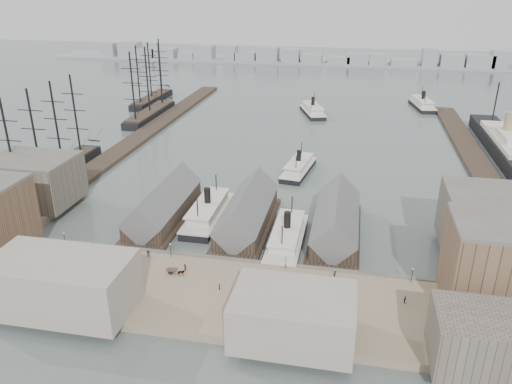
% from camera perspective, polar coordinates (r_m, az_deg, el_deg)
% --- Properties ---
extents(ground, '(900.00, 900.00, 0.00)m').
position_cam_1_polar(ground, '(134.70, -2.54, -7.29)').
color(ground, '#4C5856').
rests_on(ground, ground).
extents(quay, '(180.00, 30.00, 2.00)m').
position_cam_1_polar(quay, '(117.93, -4.91, -11.68)').
color(quay, '#816F56').
rests_on(quay, ground).
extents(seawall, '(180.00, 1.20, 2.30)m').
position_cam_1_polar(seawall, '(129.79, -3.10, -7.99)').
color(seawall, '#59544C').
rests_on(seawall, ground).
extents(west_wharf, '(10.00, 220.00, 1.60)m').
position_cam_1_polar(west_wharf, '(243.05, -12.63, 6.50)').
color(west_wharf, '#2D231C').
rests_on(west_wharf, ground).
extents(east_wharf, '(10.00, 180.00, 1.60)m').
position_cam_1_polar(east_wharf, '(219.06, 23.82, 3.22)').
color(east_wharf, '#2D231C').
rests_on(east_wharf, ground).
extents(ferry_shed_west, '(14.00, 42.00, 12.60)m').
position_cam_1_polar(ferry_shed_west, '(154.23, -10.49, -1.59)').
color(ferry_shed_west, '#2D231C').
rests_on(ferry_shed_west, ground).
extents(ferry_shed_center, '(14.00, 42.00, 12.60)m').
position_cam_1_polar(ferry_shed_center, '(147.02, -1.01, -2.46)').
color(ferry_shed_center, '#2D231C').
rests_on(ferry_shed_center, ground).
extents(ferry_shed_east, '(14.00, 42.00, 12.60)m').
position_cam_1_polar(ferry_shed_east, '(144.21, 9.15, -3.31)').
color(ferry_shed_east, '#2D231C').
rests_on(ferry_shed_east, ground).
extents(warehouse_west_back, '(26.00, 20.00, 14.00)m').
position_cam_1_polar(warehouse_west_back, '(174.06, -24.08, 1.18)').
color(warehouse_west_back, '#60564C').
rests_on(warehouse_west_back, west_land).
extents(warehouse_east_back, '(28.00, 20.00, 15.00)m').
position_cam_1_polar(warehouse_east_back, '(145.78, 25.95, -3.09)').
color(warehouse_east_back, '#60564C').
rests_on(warehouse_east_back, east_land).
extents(street_bldg_center, '(24.00, 16.00, 10.00)m').
position_cam_1_polar(street_bldg_center, '(101.54, 4.28, -13.99)').
color(street_bldg_center, gray).
rests_on(street_bldg_center, quay).
extents(street_bldg_west, '(30.00, 16.00, 12.00)m').
position_cam_1_polar(street_bldg_west, '(116.46, -21.29, -9.76)').
color(street_bldg_west, gray).
rests_on(street_bldg_west, quay).
extents(street_bldg_east, '(18.00, 14.00, 11.00)m').
position_cam_1_polar(street_bldg_east, '(103.45, 24.54, -15.24)').
color(street_bldg_east, '#60564C').
rests_on(street_bldg_east, quay).
extents(lamp_post_far_w, '(0.44, 0.44, 3.92)m').
position_cam_1_polar(lamp_post_far_w, '(143.56, -21.07, -4.78)').
color(lamp_post_far_w, black).
rests_on(lamp_post_far_w, quay).
extents(lamp_post_near_w, '(0.44, 0.44, 3.92)m').
position_cam_1_polar(lamp_post_near_w, '(130.70, -9.76, -6.28)').
color(lamp_post_near_w, black).
rests_on(lamp_post_near_w, quay).
extents(lamp_post_near_e, '(0.44, 0.44, 3.92)m').
position_cam_1_polar(lamp_post_near_e, '(123.93, 3.45, -7.71)').
color(lamp_post_near_e, black).
rests_on(lamp_post_near_e, quay).
extents(lamp_post_far_e, '(0.44, 0.44, 3.92)m').
position_cam_1_polar(lamp_post_far_e, '(124.23, 17.44, -8.78)').
color(lamp_post_far_e, black).
rests_on(lamp_post_far_e, quay).
extents(far_shore, '(500.00, 40.00, 15.72)m').
position_cam_1_polar(far_shore, '(452.32, 7.64, 14.80)').
color(far_shore, gray).
rests_on(far_shore, ground).
extents(ferry_docked_west, '(9.21, 30.71, 10.97)m').
position_cam_1_polar(ferry_docked_west, '(153.66, -5.50, -2.24)').
color(ferry_docked_west, black).
rests_on(ferry_docked_west, ground).
extents(ferry_docked_east, '(8.89, 29.62, 10.58)m').
position_cam_1_polar(ferry_docked_east, '(138.96, 3.55, -5.12)').
color(ferry_docked_east, black).
rests_on(ferry_docked_east, ground).
extents(ferry_open_near, '(11.65, 27.46, 9.50)m').
position_cam_1_polar(ferry_open_near, '(190.79, 4.88, 2.84)').
color(ferry_open_near, black).
rests_on(ferry_open_near, ground).
extents(ferry_open_mid, '(17.44, 29.84, 10.22)m').
position_cam_1_polar(ferry_open_mid, '(276.96, 6.49, 9.27)').
color(ferry_open_mid, black).
rests_on(ferry_open_mid, ground).
extents(ferry_open_far, '(13.62, 30.35, 10.46)m').
position_cam_1_polar(ferry_open_far, '(304.75, 18.48, 9.53)').
color(ferry_open_far, black).
rests_on(ferry_open_far, ground).
extents(sailing_ship_near, '(8.42, 58.04, 34.63)m').
position_cam_1_polar(sailing_ship_near, '(200.07, -22.20, 2.23)').
color(sailing_ship_near, black).
rests_on(sailing_ship_near, ground).
extents(sailing_ship_mid, '(8.95, 51.71, 36.79)m').
position_cam_1_polar(sailing_ship_mid, '(274.00, -12.02, 8.82)').
color(sailing_ship_mid, black).
rests_on(sailing_ship_mid, ground).
extents(sailing_ship_far, '(8.54, 47.45, 35.11)m').
position_cam_1_polar(sailing_ship_far, '(309.31, -11.81, 10.43)').
color(sailing_ship_far, black).
rests_on(sailing_ship_far, ground).
extents(ocean_steamer, '(12.15, 88.81, 17.76)m').
position_cam_1_polar(ocean_steamer, '(235.77, 26.57, 4.83)').
color(ocean_steamer, black).
rests_on(ocean_steamer, ground).
extents(tram, '(4.25, 11.32, 3.93)m').
position_cam_1_polar(tram, '(118.87, 21.99, -11.46)').
color(tram, black).
rests_on(tram, quay).
extents(horse_cart_left, '(4.32, 3.98, 1.44)m').
position_cam_1_polar(horse_cart_left, '(134.15, -21.60, -7.85)').
color(horse_cart_left, black).
rests_on(horse_cart_left, quay).
extents(horse_cart_center, '(4.92, 2.05, 1.49)m').
position_cam_1_polar(horse_cart_center, '(124.00, -8.93, -9.01)').
color(horse_cart_center, black).
rests_on(horse_cart_center, quay).
extents(horse_cart_right, '(4.74, 2.07, 1.64)m').
position_cam_1_polar(horse_cart_right, '(113.28, 3.94, -12.16)').
color(horse_cart_right, black).
rests_on(horse_cart_right, quay).
extents(pedestrian_0, '(0.73, 0.76, 1.69)m').
position_cam_1_polar(pedestrian_0, '(146.54, -24.55, -5.62)').
color(pedestrian_0, black).
rests_on(pedestrian_0, quay).
extents(pedestrian_1, '(0.92, 0.82, 1.59)m').
position_cam_1_polar(pedestrian_1, '(128.63, -21.22, -9.17)').
color(pedestrian_1, black).
rests_on(pedestrian_1, quay).
extents(pedestrian_2, '(1.20, 0.74, 1.79)m').
position_cam_1_polar(pedestrian_2, '(132.88, -12.25, -6.87)').
color(pedestrian_2, black).
rests_on(pedestrian_2, quay).
extents(pedestrian_3, '(1.00, 0.65, 1.58)m').
position_cam_1_polar(pedestrian_3, '(117.43, -15.45, -11.66)').
color(pedestrian_3, black).
rests_on(pedestrian_3, quay).
extents(pedestrian_4, '(0.71, 0.92, 1.67)m').
position_cam_1_polar(pedestrian_4, '(125.46, -8.10, -8.50)').
color(pedestrian_4, black).
rests_on(pedestrian_4, quay).
extents(pedestrian_5, '(0.72, 0.73, 1.63)m').
position_cam_1_polar(pedestrian_5, '(117.40, -4.20, -10.76)').
color(pedestrian_5, black).
rests_on(pedestrian_5, quay).
extents(pedestrian_6, '(0.77, 0.91, 1.65)m').
position_cam_1_polar(pedestrian_6, '(123.19, 9.05, -9.22)').
color(pedestrian_6, black).
rests_on(pedestrian_6, quay).
extents(pedestrian_7, '(1.23, 1.27, 1.74)m').
position_cam_1_polar(pedestrian_7, '(107.20, 9.39, -14.76)').
color(pedestrian_7, black).
rests_on(pedestrian_7, quay).
extents(pedestrian_8, '(0.83, 1.12, 1.77)m').
position_cam_1_polar(pedestrian_8, '(117.62, 16.65, -11.70)').
color(pedestrian_8, black).
rests_on(pedestrian_8, quay).
extents(pedestrian_9, '(0.96, 0.95, 1.67)m').
position_cam_1_polar(pedestrian_9, '(111.18, 20.36, -14.56)').
color(pedestrian_9, black).
rests_on(pedestrian_9, quay).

